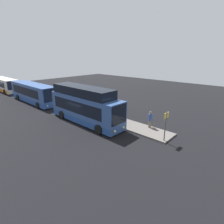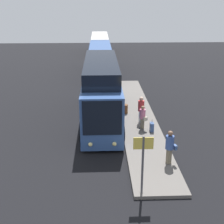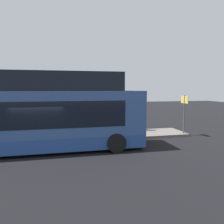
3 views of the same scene
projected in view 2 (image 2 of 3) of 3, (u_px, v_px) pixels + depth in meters
The scene contains 11 objects.
ground at pixel (98, 118), 23.00m from camera, with size 80.00×80.00×0.00m, color black.
platform at pixel (137, 116), 23.08m from camera, with size 20.00×2.55×0.17m.
bus_lead at pixel (101, 94), 22.02m from camera, with size 10.60×2.75×4.27m.
bus_second at pixel (100, 61), 35.12m from camera, with size 12.07×2.75×3.16m.
bus_third at pixel (100, 44), 48.59m from camera, with size 11.03×2.80×2.82m.
passenger_boarding at pixel (141, 109), 21.38m from camera, with size 0.69×0.60×1.86m.
passenger_waiting at pixel (170, 146), 16.06m from camera, with size 0.51×0.66×1.83m.
passenger_with_bags at pixel (143, 117), 20.38m from camera, with size 0.64×0.57×1.59m.
suitcase at pixel (152, 127), 20.19m from camera, with size 0.43×0.22×0.81m.
sign_post at pixel (143, 157), 13.29m from camera, with size 0.10×0.86×2.76m.
trash_bin at pixel (125, 109), 23.35m from camera, with size 0.44×0.44×0.65m.
Camera 2 is at (21.44, 0.16, 8.38)m, focal length 50.00 mm.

